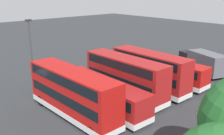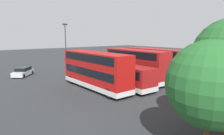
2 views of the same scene
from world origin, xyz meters
The scene contains 9 objects.
ground_plane centered at (0.00, 0.00, 0.00)m, with size 140.00×140.00×0.00m, color #2D3033.
bus_single_deck_near_end centered at (-7.41, 8.84, 1.62)m, with size 2.76×11.65×2.95m.
bus_double_decker_second centered at (-3.64, 9.40, 2.45)m, with size 2.79×10.44×4.55m.
bus_double_decker_third centered at (0.07, 9.01, 2.45)m, with size 2.71×10.76×4.55m.
bus_single_deck_fourth centered at (3.79, 9.54, 1.62)m, with size 2.94×11.75×2.95m.
bus_double_decker_fifth centered at (7.07, 9.08, 2.45)m, with size 2.75×11.42×4.55m.
box_truck_blue centered at (-14.14, 10.43, 1.71)m, with size 4.86×7.90×3.20m.
lamp_post_tall centered at (6.52, -0.31, 4.88)m, with size 0.70×0.30×8.39m.
waste_bin_yellow centered at (1.34, -2.18, 0.47)m, with size 0.60×0.60×0.95m, color #197F33.
Camera 1 is at (19.27, 28.14, 11.66)m, focal length 41.34 mm.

